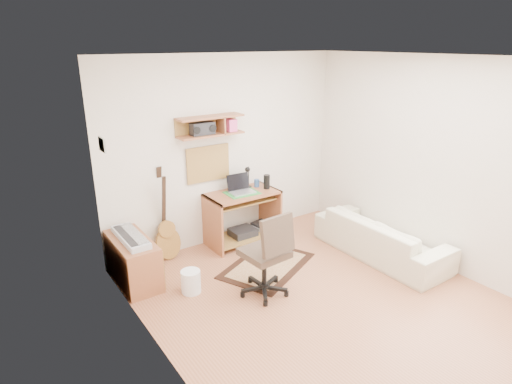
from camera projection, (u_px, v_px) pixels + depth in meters
floor at (320, 299)px, 4.85m from camera, size 3.60×4.00×0.01m
ceiling at (334, 56)px, 3.98m from camera, size 3.60×4.00×0.01m
back_wall at (226, 151)px, 5.98m from camera, size 3.60×0.01×2.60m
left_wall at (160, 231)px, 3.45m from camera, size 0.01×4.00×2.60m
right_wall at (432, 163)px, 5.38m from camera, size 0.01×4.00×2.60m
wall_shelf at (210, 126)px, 5.58m from camera, size 0.90×0.25×0.26m
cork_board at (208, 163)px, 5.84m from camera, size 0.64×0.03×0.49m
wall_photo at (102, 145)px, 4.49m from camera, size 0.02×0.20×0.15m
desk at (242, 217)px, 6.11m from camera, size 1.00×0.55×0.75m
laptop at (242, 184)px, 5.92m from camera, size 0.35×0.35×0.26m
speaker at (267, 182)px, 6.12m from camera, size 0.09×0.09×0.20m
desk_lamp at (249, 177)px, 6.15m from camera, size 0.11×0.11×0.32m
pencil_cup at (257, 183)px, 6.21m from camera, size 0.08×0.08×0.11m
boombox at (202, 128)px, 5.52m from camera, size 0.31×0.14×0.16m
rug at (267, 265)px, 5.55m from camera, size 1.44×1.24×0.02m
task_chair at (264, 253)px, 4.80m from camera, size 0.56×0.56×1.02m
cabinet at (133, 261)px, 5.12m from camera, size 0.40×0.90×0.55m
music_keyboard at (131, 237)px, 5.02m from camera, size 0.23×0.75×0.07m
guitar at (166, 215)px, 5.55m from camera, size 0.33×0.21×1.25m
waste_basket at (191, 282)px, 4.94m from camera, size 0.28×0.28×0.27m
printer at (268, 228)px, 6.48m from camera, size 0.51×0.43×0.17m
sofa at (382, 231)px, 5.72m from camera, size 0.54×1.84×0.72m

